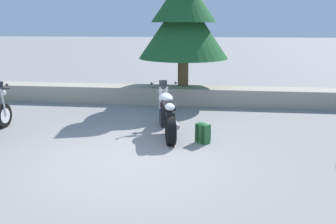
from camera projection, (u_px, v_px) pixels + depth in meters
name	position (u px, v px, depth m)	size (l,w,h in m)	color
ground_plane	(125.00, 158.00, 6.57)	(120.00, 120.00, 0.00)	gray
stone_wall	(159.00, 95.00, 11.11)	(36.00, 0.80, 0.55)	#A89E89
motorcycle_white_centre	(167.00, 114.00, 7.94)	(0.84, 2.04, 1.18)	black
rider_backpack	(203.00, 132.00, 7.38)	(0.35, 0.35, 0.47)	#2D6B38
pine_tree_far_left	(184.00, 16.00, 10.63)	(2.90, 2.90, 4.09)	brown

